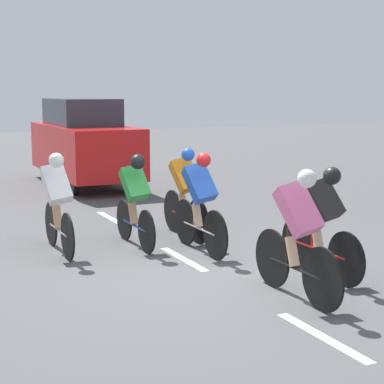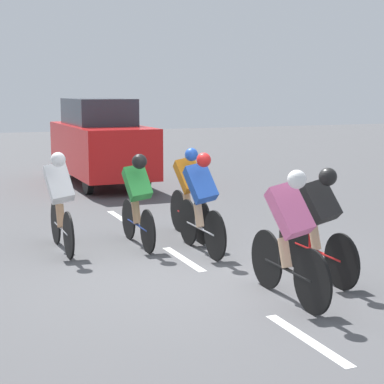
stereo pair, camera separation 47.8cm
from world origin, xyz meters
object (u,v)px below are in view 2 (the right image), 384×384
Objects in this scene: cyclist_white at (60,200)px; support_car at (100,142)px; cyclist_green at (138,197)px; cyclist_black at (320,221)px; cyclist_blue at (201,201)px; cyclist_pink at (289,234)px; cyclist_orange at (189,192)px.

support_car is at bearing -109.33° from cyclist_white.
cyclist_black is at bearing 121.89° from cyclist_green.
cyclist_white reaches higher than cyclist_black.
cyclist_black is 0.38× the size of support_car.
support_car reaches higher than cyclist_green.
cyclist_pink is (-0.04, 2.39, 0.02)m from cyclist_blue.
cyclist_pink is at bearing 87.74° from support_car.
cyclist_white reaches higher than cyclist_green.
cyclist_green is at bearing 13.53° from cyclist_orange.
cyclist_black is 1.00× the size of cyclist_pink.
cyclist_pink is at bearing 87.08° from cyclist_orange.
cyclist_blue is at bearing 77.73° from cyclist_orange.
cyclist_blue is 1.04× the size of cyclist_white.
cyclist_green is at bearing 173.50° from cyclist_white.
cyclist_pink is 3.76m from cyclist_white.
cyclist_blue is 1.02× the size of cyclist_orange.
cyclist_black is at bearing -142.93° from cyclist_pink.
cyclist_white is 0.37× the size of support_car.
cyclist_blue is 7.39m from support_car.
cyclist_white is 6.92m from support_car.
cyclist_pink is 0.38× the size of support_car.
cyclist_blue is 2.39m from cyclist_pink.
cyclist_blue is at bearing -89.16° from cyclist_pink.
cyclist_white is (1.14, -0.13, 0.02)m from cyclist_green.
cyclist_pink is (-0.76, 3.11, 0.02)m from cyclist_green.
support_car is (0.41, -9.16, 0.32)m from cyclist_black.
cyclist_black is 1.03× the size of cyclist_white.
cyclist_orange is at bearing -77.04° from cyclist_black.
support_car is at bearing -87.41° from cyclist_black.
cyclist_blue is 2.05m from cyclist_white.
cyclist_white is at bearing -6.50° from cyclist_green.
cyclist_green is 0.36× the size of support_car.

